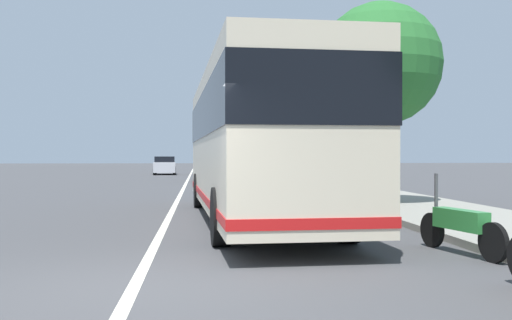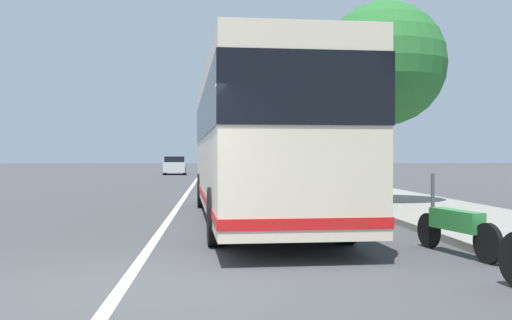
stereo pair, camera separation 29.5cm
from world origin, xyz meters
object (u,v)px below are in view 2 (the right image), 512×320
object	(u,v)px
coach_bus	(255,138)
car_far_distant	(175,166)
car_oncoming	(223,166)
roadside_tree_far_block	(306,103)
utility_pole	(382,108)
car_side_street	(221,168)
motorcycle_mid_row	(456,226)
roadside_tree_mid_block	(384,64)
car_behind_bus	(229,163)

from	to	relation	value
coach_bus	car_far_distant	bearing A→B (deg)	4.01
car_oncoming	car_far_distant	bearing A→B (deg)	69.17
roadside_tree_far_block	utility_pole	distance (m)	13.66
car_side_street	roadside_tree_far_block	xyz separation A→B (m)	(-2.48, -4.86, 3.86)
motorcycle_mid_row	car_side_street	world-z (taller)	car_side_street
utility_pole	roadside_tree_mid_block	bearing A→B (deg)	164.68
car_side_street	utility_pole	size ratio (longest dim) A/B	0.69
roadside_tree_far_block	utility_pole	bearing A→B (deg)	-177.71
car_behind_bus	roadside_tree_far_block	bearing A→B (deg)	-169.24
car_far_distant	roadside_tree_mid_block	world-z (taller)	roadside_tree_mid_block
car_side_street	car_behind_bus	world-z (taller)	car_side_street
roadside_tree_far_block	utility_pole	size ratio (longest dim) A/B	0.97
coach_bus	car_far_distant	xyz separation A→B (m)	(34.32, 4.12, -1.26)
utility_pole	coach_bus	bearing A→B (deg)	142.50
coach_bus	car_behind_bus	size ratio (longest dim) A/B	2.95
coach_bus	roadside_tree_mid_block	xyz separation A→B (m)	(3.38, -4.07, 2.29)
coach_bus	roadside_tree_far_block	distance (m)	20.59
car_behind_bus	roadside_tree_far_block	size ratio (longest dim) A/B	0.65
motorcycle_mid_row	utility_pole	xyz separation A→B (m)	(11.36, -2.15, 2.73)
car_side_street	car_far_distant	xyz separation A→B (m)	(11.88, 3.62, -0.04)
car_side_street	roadside_tree_mid_block	world-z (taller)	roadside_tree_mid_block
car_oncoming	car_side_street	size ratio (longest dim) A/B	1.06
car_side_street	utility_pole	bearing A→B (deg)	-158.84
coach_bus	roadside_tree_far_block	bearing A→B (deg)	-15.15
car_oncoming	roadside_tree_mid_block	world-z (taller)	roadside_tree_mid_block
roadside_tree_mid_block	utility_pole	bearing A→B (deg)	-15.32
coach_bus	car_oncoming	bearing A→B (deg)	-2.52
roadside_tree_far_block	car_far_distant	bearing A→B (deg)	30.55
car_side_street	roadside_tree_mid_block	size ratio (longest dim) A/B	0.71
motorcycle_mid_row	roadside_tree_far_block	bearing A→B (deg)	-15.87
coach_bus	car_side_street	world-z (taller)	coach_bus
coach_bus	motorcycle_mid_row	world-z (taller)	coach_bus
roadside_tree_mid_block	roadside_tree_far_block	world-z (taller)	roadside_tree_far_block
coach_bus	utility_pole	xyz separation A→B (m)	(6.38, -4.90, 1.23)
motorcycle_mid_row	car_behind_bus	xyz separation A→B (m)	(52.71, 2.05, 0.26)
car_oncoming	utility_pole	size ratio (longest dim) A/B	0.73
motorcycle_mid_row	roadside_tree_mid_block	xyz separation A→B (m)	(8.35, -1.33, 3.79)
car_oncoming	car_behind_bus	world-z (taller)	car_behind_bus
coach_bus	utility_pole	bearing A→B (deg)	-40.34
coach_bus	roadside_tree_far_block	world-z (taller)	roadside_tree_far_block
roadside_tree_mid_block	motorcycle_mid_row	bearing A→B (deg)	170.95
car_far_distant	roadside_tree_far_block	distance (m)	17.13
motorcycle_mid_row	car_side_street	distance (m)	27.60
car_oncoming	utility_pole	world-z (taller)	utility_pole
car_behind_bus	roadside_tree_mid_block	bearing A→B (deg)	-172.39
roadside_tree_mid_block	car_far_distant	bearing A→B (deg)	14.84
roadside_tree_mid_block	utility_pole	xyz separation A→B (m)	(3.00, -0.82, -1.06)
car_side_street	motorcycle_mid_row	bearing A→B (deg)	-170.68
car_oncoming	car_far_distant	xyz separation A→B (m)	(1.23, 3.94, 0.01)
car_far_distant	utility_pole	bearing A→B (deg)	15.52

